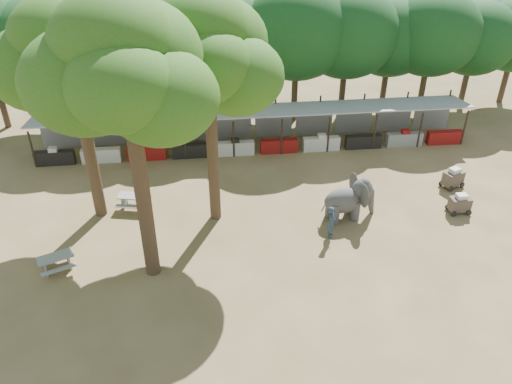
{
  "coord_description": "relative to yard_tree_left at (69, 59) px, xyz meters",
  "views": [
    {
      "loc": [
        -3.4,
        -15.61,
        14.88
      ],
      "look_at": [
        -1.0,
        5.0,
        2.0
      ],
      "focal_mm": 35.0,
      "sensor_mm": 36.0,
      "label": 1
    }
  ],
  "objects": [
    {
      "name": "elephant",
      "position": [
        13.0,
        -1.99,
        -7.09
      ],
      "size": [
        2.96,
        2.22,
        2.22
      ],
      "rotation": [
        0.0,
        0.0,
        0.15
      ],
      "color": "#3C3A39",
      "rests_on": "ground"
    },
    {
      "name": "yard_tree_left",
      "position": [
        0.0,
        0.0,
        0.0
      ],
      "size": [
        7.1,
        6.9,
        11.02
      ],
      "color": "#332316",
      "rests_on": "ground"
    },
    {
      "name": "vendor_stalls",
      "position": [
        9.13,
        6.65,
        -7.02
      ],
      "size": [
        28.0,
        2.99,
        2.8
      ],
      "color": "gray",
      "rests_on": "ground"
    },
    {
      "name": "backdrop_trees",
      "position": [
        9.13,
        11.81,
        -2.69
      ],
      "size": [
        46.46,
        5.95,
        8.33
      ],
      "color": "#332316",
      "rests_on": "ground"
    },
    {
      "name": "yard_tree_back",
      "position": [
        6.0,
        -1.0,
        0.34
      ],
      "size": [
        7.1,
        6.9,
        11.36
      ],
      "color": "#332316",
      "rests_on": "ground"
    },
    {
      "name": "ground",
      "position": [
        9.13,
        -7.19,
        -8.2
      ],
      "size": [
        100.0,
        100.0,
        0.0
      ],
      "primitive_type": "plane",
      "color": "brown",
      "rests_on": "ground"
    },
    {
      "name": "handler",
      "position": [
        11.66,
        -3.54,
        -7.34
      ],
      "size": [
        0.56,
        0.71,
        1.72
      ],
      "primitive_type": "imported",
      "rotation": [
        0.0,
        0.0,
        1.32
      ],
      "color": "#26384C",
      "rests_on": "ground"
    },
    {
      "name": "yard_tree_center",
      "position": [
        3.0,
        -5.0,
        1.01
      ],
      "size": [
        7.1,
        6.9,
        12.04
      ],
      "color": "#332316",
      "rests_on": "ground"
    },
    {
      "name": "picnic_table_near",
      "position": [
        -1.15,
        -4.58,
        -7.7
      ],
      "size": [
        1.95,
        1.87,
        0.77
      ],
      "rotation": [
        0.0,
        0.0,
        0.4
      ],
      "color": "gray",
      "rests_on": "ground"
    },
    {
      "name": "picnic_table_far",
      "position": [
        1.82,
        0.18,
        -7.69
      ],
      "size": [
        1.83,
        1.71,
        0.78
      ],
      "rotation": [
        0.0,
        0.0,
        -0.22
      ],
      "color": "gray",
      "rests_on": "ground"
    },
    {
      "name": "cart_front",
      "position": [
        18.92,
        -2.26,
        -7.65
      ],
      "size": [
        1.16,
        0.77,
        1.12
      ],
      "rotation": [
        0.0,
        0.0,
        0.02
      ],
      "color": "#3D2F29",
      "rests_on": "ground"
    },
    {
      "name": "cart_back",
      "position": [
        19.75,
        0.29,
        -7.6
      ],
      "size": [
        1.45,
        1.21,
        1.21
      ],
      "rotation": [
        0.0,
        0.0,
        0.38
      ],
      "color": "#3D2F29",
      "rests_on": "ground"
    }
  ]
}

